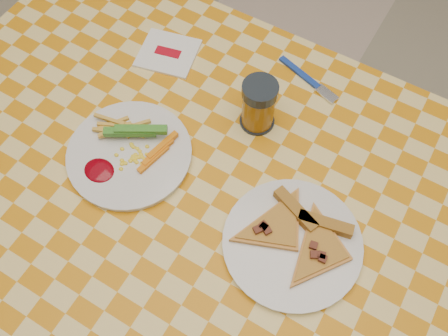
{
  "coord_description": "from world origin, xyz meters",
  "views": [
    {
      "loc": [
        0.21,
        -0.3,
        1.57
      ],
      "look_at": [
        -0.01,
        0.07,
        0.78
      ],
      "focal_mm": 40.0,
      "sensor_mm": 36.0,
      "label": 1
    }
  ],
  "objects_px": {
    "table": "(211,221)",
    "plate_left": "(130,155)",
    "drink_glass": "(259,105)",
    "plate_right": "(292,244)"
  },
  "relations": [
    {
      "from": "plate_left",
      "to": "drink_glass",
      "type": "height_order",
      "value": "drink_glass"
    },
    {
      "from": "plate_right",
      "to": "drink_glass",
      "type": "xyz_separation_m",
      "value": [
        -0.17,
        0.19,
        0.05
      ]
    },
    {
      "from": "table",
      "to": "plate_left",
      "type": "height_order",
      "value": "plate_left"
    },
    {
      "from": "plate_left",
      "to": "table",
      "type": "bearing_deg",
      "value": -2.89
    },
    {
      "from": "table",
      "to": "plate_right",
      "type": "relative_size",
      "value": 5.46
    },
    {
      "from": "drink_glass",
      "to": "table",
      "type": "bearing_deg",
      "value": -85.96
    },
    {
      "from": "table",
      "to": "drink_glass",
      "type": "height_order",
      "value": "drink_glass"
    },
    {
      "from": "table",
      "to": "plate_left",
      "type": "xyz_separation_m",
      "value": [
        -0.18,
        0.01,
        0.08
      ]
    },
    {
      "from": "plate_right",
      "to": "drink_glass",
      "type": "distance_m",
      "value": 0.26
    },
    {
      "from": "plate_left",
      "to": "drink_glass",
      "type": "distance_m",
      "value": 0.26
    }
  ]
}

